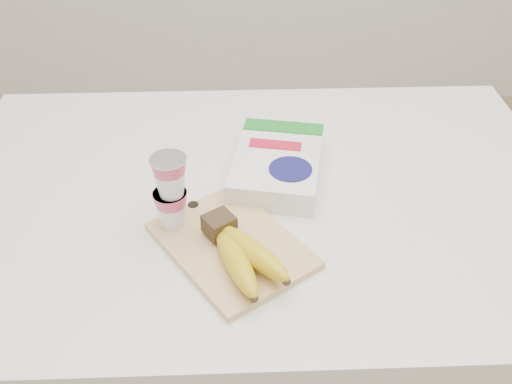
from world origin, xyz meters
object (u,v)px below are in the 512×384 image
cutting_board (231,245)px  cereal_box (277,164)px  bananas (241,253)px  table (257,338)px  yogurt_stack (170,190)px

cutting_board → cereal_box: (0.09, 0.21, 0.02)m
bananas → cereal_box: 0.27m
table → cereal_box: cereal_box is taller
table → yogurt_stack: bearing=-144.0°
table → yogurt_stack: size_ratio=8.55×
table → yogurt_stack: 0.58m
table → cereal_box: 0.49m
cutting_board → bananas: bearing=-106.1°
bananas → yogurt_stack: yogurt_stack is taller
bananas → cutting_board: bearing=108.3°
yogurt_stack → cereal_box: yogurt_stack is taller
table → cutting_board: (-0.05, -0.16, 0.47)m
table → cutting_board: bearing=-107.8°
cereal_box → table: bearing=-120.1°
cutting_board → bananas: size_ratio=1.28×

